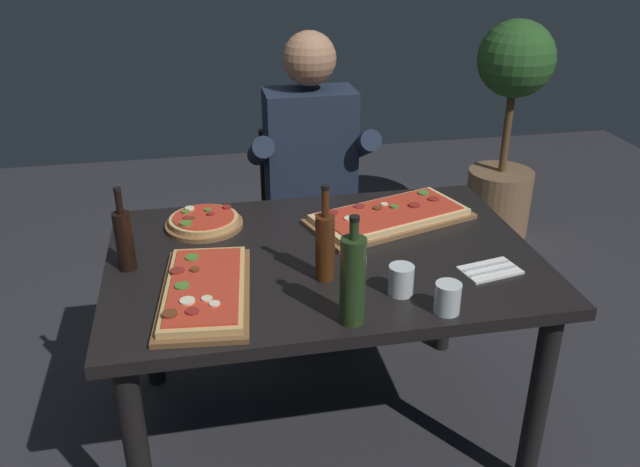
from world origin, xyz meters
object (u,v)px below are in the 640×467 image
Objects in this scene: wine_bottle_dark at (352,280)px; vinegar_bottle_green at (325,245)px; tumbler_far_side at (401,281)px; diner_chair at (308,215)px; pizza_rectangular_left at (205,290)px; pizza_round_far at (204,222)px; dining_table at (323,279)px; oil_bottle_amber at (124,239)px; pizza_rectangular_front at (390,216)px; potted_plant_corner at (508,124)px; tumbler_near_camera at (448,298)px; seated_diner at (312,173)px.

wine_bottle_dark is 1.03× the size of vinegar_bottle_green.
tumbler_far_side is 0.10× the size of diner_chair.
pizza_round_far is (0.01, 0.48, -0.00)m from pizza_rectangular_left.
wine_bottle_dark is 0.25m from vinegar_bottle_green.
wine_bottle_dark is 1.32m from diner_chair.
pizza_rectangular_left is (-0.39, -0.19, 0.12)m from dining_table.
dining_table is at bearing 89.79° from wine_bottle_dark.
pizza_round_far is 0.89× the size of vinegar_bottle_green.
diner_chair is at bearing 49.04° from oil_bottle_amber.
diner_chair is (-0.19, 0.65, -0.27)m from pizza_rectangular_front.
wine_bottle_dark reaches higher than tumbler_far_side.
pizza_rectangular_front and pizza_round_far have the same top height.
oil_bottle_amber is at bearing 145.49° from wine_bottle_dark.
vinegar_bottle_green is at bearing -130.49° from potted_plant_corner.
potted_plant_corner is at bearing 35.97° from oil_bottle_amber.
vinegar_bottle_green is 0.25m from tumbler_far_side.
tumbler_far_side reaches higher than tumbler_near_camera.
potted_plant_corner is at bearing 49.51° from vinegar_bottle_green.
tumbler_near_camera is at bearing -0.98° from wine_bottle_dark.
potted_plant_corner is (1.98, 1.44, -0.17)m from oil_bottle_amber.
tumbler_near_camera reaches higher than pizza_rectangular_front.
tumbler_far_side is (-0.11, -0.49, 0.02)m from pizza_rectangular_front.
tumbler_far_side is (0.20, -0.13, -0.07)m from vinegar_bottle_green.
diner_chair is (0.48, 0.57, -0.27)m from pizza_round_far.
diner_chair is (-0.08, 1.15, -0.29)m from tumbler_far_side.
pizza_rectangular_left is at bearing -91.77° from pizza_round_far.
dining_table is 5.08× the size of pizza_round_far.
oil_bottle_amber is 3.02× the size of tumbler_far_side.
potted_plant_corner reaches higher than dining_table.
diner_chair is (0.13, 1.02, -0.37)m from vinegar_bottle_green.
wine_bottle_dark is 3.53× the size of tumbler_near_camera.
seated_diner is (0.72, 0.71, -0.10)m from oil_bottle_amber.
diner_chair reaches higher than tumbler_far_side.
dining_table is at bearing -2.02° from oil_bottle_amber.
seated_diner is at bearing 44.60° from oil_bottle_amber.
pizza_rectangular_left is 0.38m from vinegar_bottle_green.
pizza_rectangular_left is 1.95× the size of oil_bottle_amber.
tumbler_far_side is (0.55, -0.57, 0.02)m from pizza_round_far.
pizza_rectangular_front is 7.08× the size of tumbler_far_side.
wine_bottle_dark is at bearing -84.25° from vinegar_bottle_green.
oil_bottle_amber reaches higher than diner_chair.
pizza_rectangular_front is (0.29, 0.20, 0.12)m from dining_table.
tumbler_far_side is at bearing -21.36° from oil_bottle_amber.
tumbler_near_camera is (0.90, -0.43, -0.06)m from oil_bottle_amber.
potted_plant_corner is (1.39, 1.62, -0.18)m from vinegar_bottle_green.
vinegar_bottle_green reaches higher than oil_bottle_amber.
vinegar_bottle_green reaches higher than diner_chair.
dining_table is at bearing -144.83° from pizza_rectangular_front.
tumbler_far_side is at bearing -46.21° from pizza_round_far.
wine_bottle_dark is 0.24× the size of seated_diner.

